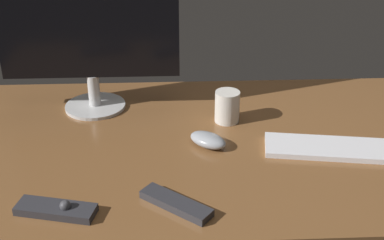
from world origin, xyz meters
TOP-DOWN VIEW (x-y plane):
  - desk at (0.00, 0.00)cm, footprint 140.00×84.00cm
  - monitor at (-30.71, 22.99)cm, footprint 53.65×18.91cm
  - keyboard at (40.33, -7.22)cm, footprint 44.61×18.22cm
  - computer_mouse at (3.19, -2.54)cm, footprint 12.60×12.11cm
  - media_remote at (-32.99, -30.69)cm, footprint 18.97×9.82cm
  - tv_remote at (-6.11, -29.68)cm, footprint 17.07×15.08cm
  - coffee_mug at (9.96, 11.98)cm, footprint 7.37×7.37cm

SIDE VIEW (x-z plane):
  - desk at x=0.00cm, z-range 0.00..2.00cm
  - keyboard at x=40.33cm, z-range 2.00..3.49cm
  - tv_remote at x=-6.11cm, z-range 2.00..3.91cm
  - media_remote at x=-32.99cm, z-range 1.24..4.85cm
  - computer_mouse at x=3.19cm, z-range 2.00..5.67cm
  - coffee_mug at x=9.96cm, z-range 2.00..11.55cm
  - monitor at x=-30.71cm, z-range 5.17..53.44cm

